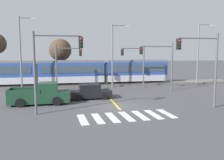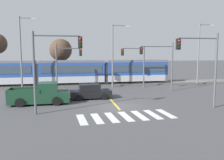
{
  "view_description": "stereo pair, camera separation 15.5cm",
  "coord_description": "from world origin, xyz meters",
  "px_view_note": "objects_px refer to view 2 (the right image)",
  "views": [
    {
      "loc": [
        -4.36,
        -20.1,
        4.82
      ],
      "look_at": [
        0.75,
        6.32,
        1.6
      ],
      "focal_mm": 38.0,
      "sensor_mm": 36.0,
      "label": 1
    },
    {
      "loc": [
        -4.21,
        -20.13,
        4.82
      ],
      "look_at": [
        0.75,
        6.32,
        1.6
      ],
      "focal_mm": 38.0,
      "sensor_mm": 36.0,
      "label": 2
    }
  ],
  "objects_px": {
    "street_lamp_west": "(22,49)",
    "bare_tree_west": "(61,50)",
    "traffic_light_far_right": "(136,60)",
    "street_lamp_east": "(200,50)",
    "light_rail_tram": "(72,71)",
    "sedan_crossing": "(90,92)",
    "traffic_light_mid_right": "(161,59)",
    "traffic_light_near_right": "(203,59)",
    "traffic_light_far_left": "(65,60)",
    "street_lamp_centre": "(114,51)",
    "traffic_light_near_left": "(50,59)",
    "pickup_truck": "(41,95)"
  },
  "relations": [
    {
      "from": "bare_tree_west",
      "to": "street_lamp_centre",
      "type": "bearing_deg",
      "value": -48.79
    },
    {
      "from": "pickup_truck",
      "to": "street_lamp_east",
      "type": "distance_m",
      "value": 23.37
    },
    {
      "from": "street_lamp_west",
      "to": "pickup_truck",
      "type": "bearing_deg",
      "value": -70.87
    },
    {
      "from": "traffic_light_near_right",
      "to": "street_lamp_west",
      "type": "xyz_separation_m",
      "value": [
        -16.66,
        12.9,
        0.94
      ]
    },
    {
      "from": "traffic_light_near_right",
      "to": "traffic_light_far_right",
      "type": "relative_size",
      "value": 1.14
    },
    {
      "from": "light_rail_tram",
      "to": "traffic_light_near_right",
      "type": "distance_m",
      "value": 19.34
    },
    {
      "from": "light_rail_tram",
      "to": "traffic_light_near_left",
      "type": "bearing_deg",
      "value": -96.95
    },
    {
      "from": "traffic_light_mid_right",
      "to": "pickup_truck",
      "type": "bearing_deg",
      "value": -160.55
    },
    {
      "from": "street_lamp_east",
      "to": "sedan_crossing",
      "type": "bearing_deg",
      "value": -156.26
    },
    {
      "from": "street_lamp_west",
      "to": "bare_tree_west",
      "type": "distance_m",
      "value": 9.74
    },
    {
      "from": "traffic_light_near_left",
      "to": "traffic_light_far_right",
      "type": "xyz_separation_m",
      "value": [
        10.35,
        12.09,
        -0.5
      ]
    },
    {
      "from": "sedan_crossing",
      "to": "traffic_light_far_right",
      "type": "distance_m",
      "value": 10.05
    },
    {
      "from": "traffic_light_mid_right",
      "to": "traffic_light_near_right",
      "type": "height_order",
      "value": "traffic_light_near_right"
    },
    {
      "from": "street_lamp_west",
      "to": "street_lamp_east",
      "type": "xyz_separation_m",
      "value": [
        24.2,
        0.28,
        -0.11
      ]
    },
    {
      "from": "pickup_truck",
      "to": "street_lamp_east",
      "type": "height_order",
      "value": "street_lamp_east"
    },
    {
      "from": "street_lamp_west",
      "to": "street_lamp_centre",
      "type": "relative_size",
      "value": 1.07
    },
    {
      "from": "light_rail_tram",
      "to": "pickup_truck",
      "type": "height_order",
      "value": "light_rail_tram"
    },
    {
      "from": "traffic_light_near_right",
      "to": "pickup_truck",
      "type": "bearing_deg",
      "value": 162.51
    },
    {
      "from": "traffic_light_near_left",
      "to": "street_lamp_east",
      "type": "xyz_separation_m",
      "value": [
        19.99,
        12.63,
        0.79
      ]
    },
    {
      "from": "traffic_light_near_right",
      "to": "traffic_light_far_left",
      "type": "height_order",
      "value": "traffic_light_near_right"
    },
    {
      "from": "sedan_crossing",
      "to": "pickup_truck",
      "type": "distance_m",
      "value": 5.01
    },
    {
      "from": "traffic_light_mid_right",
      "to": "traffic_light_far_right",
      "type": "height_order",
      "value": "traffic_light_mid_right"
    },
    {
      "from": "sedan_crossing",
      "to": "street_lamp_west",
      "type": "bearing_deg",
      "value": 137.91
    },
    {
      "from": "traffic_light_far_left",
      "to": "street_lamp_centre",
      "type": "bearing_deg",
      "value": 10.44
    },
    {
      "from": "sedan_crossing",
      "to": "traffic_light_near_right",
      "type": "xyz_separation_m",
      "value": [
        8.94,
        -5.93,
        3.5
      ]
    },
    {
      "from": "traffic_light_near_left",
      "to": "traffic_light_far_left",
      "type": "distance_m",
      "value": 11.6
    },
    {
      "from": "street_lamp_west",
      "to": "traffic_light_far_left",
      "type": "bearing_deg",
      "value": -8.75
    },
    {
      "from": "bare_tree_west",
      "to": "traffic_light_far_left",
      "type": "bearing_deg",
      "value": -85.28
    },
    {
      "from": "street_lamp_west",
      "to": "traffic_light_near_left",
      "type": "bearing_deg",
      "value": -71.21
    },
    {
      "from": "light_rail_tram",
      "to": "bare_tree_west",
      "type": "relative_size",
      "value": 4.06
    },
    {
      "from": "traffic_light_near_left",
      "to": "street_lamp_west",
      "type": "height_order",
      "value": "street_lamp_west"
    },
    {
      "from": "traffic_light_near_left",
      "to": "bare_tree_west",
      "type": "distance_m",
      "value": 21.04
    },
    {
      "from": "traffic_light_far_left",
      "to": "street_lamp_west",
      "type": "xyz_separation_m",
      "value": [
        -5.22,
        0.8,
        1.38
      ]
    },
    {
      "from": "sedan_crossing",
      "to": "bare_tree_west",
      "type": "height_order",
      "value": "bare_tree_west"
    },
    {
      "from": "light_rail_tram",
      "to": "traffic_light_far_right",
      "type": "distance_m",
      "value": 9.28
    },
    {
      "from": "pickup_truck",
      "to": "traffic_light_far_left",
      "type": "bearing_deg",
      "value": 73.97
    },
    {
      "from": "traffic_light_far_left",
      "to": "traffic_light_far_right",
      "type": "bearing_deg",
      "value": 3.33
    },
    {
      "from": "light_rail_tram",
      "to": "street_lamp_east",
      "type": "bearing_deg",
      "value": -9.04
    },
    {
      "from": "pickup_truck",
      "to": "traffic_light_far_right",
      "type": "bearing_deg",
      "value": 35.75
    },
    {
      "from": "traffic_light_mid_right",
      "to": "sedan_crossing",
      "type": "bearing_deg",
      "value": -160.25
    },
    {
      "from": "traffic_light_near_left",
      "to": "traffic_light_near_right",
      "type": "bearing_deg",
      "value": -2.53
    },
    {
      "from": "traffic_light_far_right",
      "to": "street_lamp_east",
      "type": "distance_m",
      "value": 9.74
    },
    {
      "from": "sedan_crossing",
      "to": "traffic_light_far_left",
      "type": "distance_m",
      "value": 7.32
    },
    {
      "from": "sedan_crossing",
      "to": "street_lamp_west",
      "type": "distance_m",
      "value": 11.31
    },
    {
      "from": "street_lamp_centre",
      "to": "pickup_truck",
      "type": "bearing_deg",
      "value": -134.11
    },
    {
      "from": "traffic_light_near_right",
      "to": "street_lamp_west",
      "type": "distance_m",
      "value": 21.09
    },
    {
      "from": "traffic_light_near_left",
      "to": "street_lamp_centre",
      "type": "height_order",
      "value": "street_lamp_centre"
    },
    {
      "from": "street_lamp_centre",
      "to": "street_lamp_east",
      "type": "xyz_separation_m",
      "value": [
        12.51,
        -0.11,
        0.16
      ]
    },
    {
      "from": "traffic_light_near_left",
      "to": "traffic_light_far_left",
      "type": "height_order",
      "value": "traffic_light_near_left"
    },
    {
      "from": "traffic_light_mid_right",
      "to": "traffic_light_far_left",
      "type": "distance_m",
      "value": 11.84
    }
  ]
}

